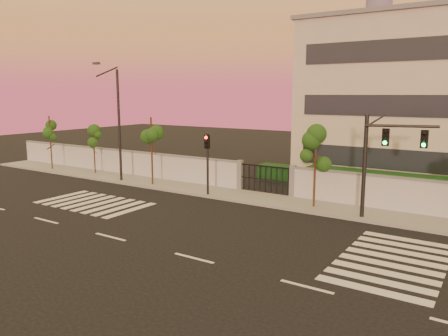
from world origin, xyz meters
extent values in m
plane|color=black|center=(0.00, 0.00, 0.00)|extent=(120.00, 120.00, 0.00)
cube|color=gray|center=(0.00, 10.50, 0.07)|extent=(60.00, 3.00, 0.15)
cube|color=#B5B8BD|center=(-17.50, 12.00, 1.00)|extent=(25.00, 0.30, 2.00)
cube|color=slate|center=(-17.50, 12.00, 2.06)|extent=(25.00, 0.36, 0.12)
cube|color=slate|center=(-5.00, 12.00, 1.10)|extent=(0.35, 0.35, 2.20)
cube|color=slate|center=(-1.00, 12.00, 1.10)|extent=(0.35, 0.35, 2.20)
cube|color=#0F3315|center=(-16.00, 14.50, 0.70)|extent=(12.00, 1.80, 1.40)
cube|color=#0F3315|center=(-3.00, 17.00, 0.60)|extent=(6.00, 1.50, 1.20)
cylinder|color=slate|center=(-65.00, 280.00, 55.00)|extent=(16.00, 16.00, 110.00)
cube|color=silver|center=(-14.00, 4.00, 0.01)|extent=(0.50, 4.00, 0.02)
cube|color=silver|center=(-13.10, 4.00, 0.01)|extent=(0.50, 4.00, 0.02)
cube|color=silver|center=(-12.20, 4.00, 0.01)|extent=(0.50, 4.00, 0.02)
cube|color=silver|center=(-11.30, 4.00, 0.01)|extent=(0.50, 4.00, 0.02)
cube|color=silver|center=(-10.40, 4.00, 0.01)|extent=(0.50, 4.00, 0.02)
cube|color=silver|center=(-9.50, 4.00, 0.01)|extent=(0.50, 4.00, 0.02)
cube|color=silver|center=(-8.60, 4.00, 0.01)|extent=(0.50, 4.00, 0.02)
cube|color=silver|center=(-7.70, 4.00, 0.01)|extent=(0.50, 4.00, 0.02)
cube|color=silver|center=(7.00, 1.00, 0.01)|extent=(4.00, 0.50, 0.02)
cube|color=silver|center=(7.00, 1.90, 0.01)|extent=(4.00, 0.50, 0.02)
cube|color=silver|center=(7.00, 2.80, 0.01)|extent=(4.00, 0.50, 0.02)
cube|color=silver|center=(7.00, 3.70, 0.01)|extent=(4.00, 0.50, 0.02)
cube|color=silver|center=(7.00, 4.60, 0.01)|extent=(4.00, 0.50, 0.02)
cube|color=silver|center=(7.00, 5.50, 0.01)|extent=(4.00, 0.50, 0.02)
cube|color=silver|center=(7.00, 6.40, 0.01)|extent=(4.00, 0.50, 0.02)
cube|color=silver|center=(7.00, 7.30, 0.01)|extent=(4.00, 0.50, 0.02)
cube|color=silver|center=(-10.00, 0.00, 0.01)|extent=(2.00, 0.15, 0.01)
cube|color=silver|center=(-5.00, 0.00, 0.01)|extent=(2.00, 0.15, 0.01)
cube|color=silver|center=(0.00, 0.00, 0.01)|extent=(2.00, 0.15, 0.01)
cube|color=silver|center=(5.00, 0.00, 0.01)|extent=(2.00, 0.15, 0.01)
cylinder|color=#382314|center=(-23.40, 10.00, 2.43)|extent=(0.12, 0.12, 4.85)
sphere|color=#1D4513|center=(-23.40, 10.00, 3.88)|extent=(1.06, 1.06, 1.06)
sphere|color=#1D4513|center=(-23.06, 10.19, 3.15)|extent=(0.81, 0.81, 0.81)
sphere|color=#1D4513|center=(-23.69, 9.85, 3.40)|extent=(0.77, 0.77, 0.77)
cylinder|color=#382314|center=(-18.50, 10.66, 1.96)|extent=(0.11, 0.11, 3.92)
sphere|color=#1D4513|center=(-18.50, 10.66, 3.14)|extent=(1.02, 1.02, 1.02)
sphere|color=#1D4513|center=(-18.18, 10.84, 2.55)|extent=(0.78, 0.78, 0.78)
sphere|color=#1D4513|center=(-18.78, 10.52, 2.74)|extent=(0.74, 0.74, 0.74)
cylinder|color=#382314|center=(-11.33, 9.91, 2.55)|extent=(0.13, 0.13, 5.10)
sphere|color=#1D4513|center=(-11.33, 9.91, 4.08)|extent=(1.22, 1.22, 1.22)
sphere|color=#1D4513|center=(-10.94, 10.13, 3.31)|extent=(0.93, 0.93, 0.93)
sphere|color=#1D4513|center=(-11.66, 9.75, 3.57)|extent=(0.89, 0.89, 0.89)
cylinder|color=#382314|center=(1.17, 10.26, 2.39)|extent=(0.13, 0.13, 4.77)
sphere|color=#1D4513|center=(1.17, 10.26, 3.82)|extent=(1.18, 1.18, 1.18)
sphere|color=#1D4513|center=(1.55, 10.48, 3.10)|extent=(0.90, 0.90, 0.90)
sphere|color=#1D4513|center=(0.85, 10.10, 3.34)|extent=(0.86, 0.86, 0.86)
cylinder|color=black|center=(4.20, 9.62, 2.85)|extent=(0.22, 0.22, 5.71)
cylinder|color=black|center=(5.95, 9.62, 5.16)|extent=(3.41, 1.07, 0.15)
cube|color=black|center=(5.21, 9.57, 4.56)|extent=(0.32, 0.17, 0.83)
sphere|color=#0CF259|center=(5.21, 9.46, 4.30)|extent=(0.18, 0.18, 0.18)
cube|color=black|center=(7.05, 9.57, 4.56)|extent=(0.32, 0.17, 0.83)
sphere|color=#0CF259|center=(7.05, 9.46, 4.30)|extent=(0.18, 0.18, 0.18)
cylinder|color=black|center=(-5.95, 9.41, 2.12)|extent=(0.15, 0.15, 4.24)
cube|color=black|center=(-5.95, 9.36, 3.68)|extent=(0.33, 0.17, 0.85)
sphere|color=red|center=(-5.95, 9.25, 3.94)|extent=(0.19, 0.19, 0.19)
cylinder|color=black|center=(-14.39, 9.71, 4.29)|extent=(0.19, 0.19, 8.57)
cylinder|color=black|center=(-14.39, 8.74, 8.36)|extent=(0.11, 2.05, 0.83)
cube|color=#3F3F44|center=(-14.39, 7.78, 8.89)|extent=(0.54, 0.27, 0.16)
camera|label=1|loc=(10.50, -13.78, 6.76)|focal=35.00mm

